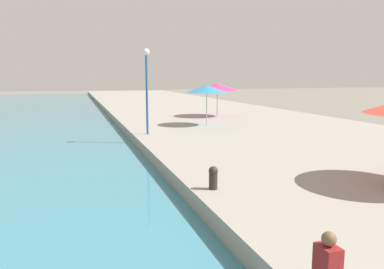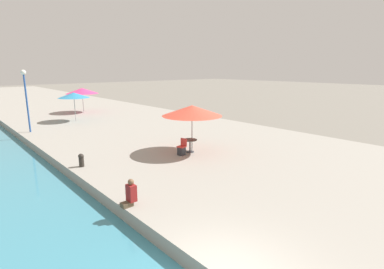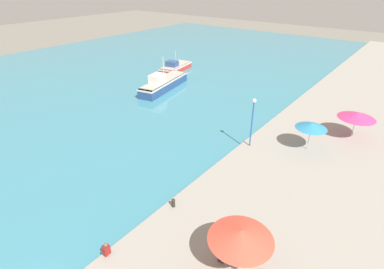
{
  "view_description": "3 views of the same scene",
  "coord_description": "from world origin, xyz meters",
  "px_view_note": "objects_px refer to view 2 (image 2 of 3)",
  "views": [
    {
      "loc": [
        -3.0,
        0.54,
        3.66
      ],
      "look_at": [
        1.5,
        14.7,
        1.34
      ],
      "focal_mm": 35.0,
      "sensor_mm": 36.0,
      "label": 1
    },
    {
      "loc": [
        -4.41,
        -4.0,
        5.24
      ],
      "look_at": [
        6.43,
        8.48,
        1.54
      ],
      "focal_mm": 28.0,
      "sensor_mm": 36.0,
      "label": 2
    },
    {
      "loc": [
        11.07,
        -1.52,
        14.3
      ],
      "look_at": [
        -4.0,
        18.0,
        1.14
      ],
      "focal_mm": 28.0,
      "sensor_mm": 36.0,
      "label": 3
    }
  ],
  "objects_px": {
    "cafe_chair_left": "(182,149)",
    "cafe_umbrella_white": "(74,95)",
    "cafe_table": "(190,143)",
    "mooring_bollard": "(81,160)",
    "cafe_umbrella_pink": "(192,111)",
    "lamppost": "(25,90)",
    "person_at_quay": "(130,194)",
    "cafe_umbrella_striped": "(82,91)"
  },
  "relations": [
    {
      "from": "cafe_chair_left",
      "to": "cafe_umbrella_white",
      "type": "bearing_deg",
      "value": -9.35
    },
    {
      "from": "cafe_table",
      "to": "mooring_bollard",
      "type": "bearing_deg",
      "value": 164.92
    },
    {
      "from": "cafe_umbrella_white",
      "to": "cafe_chair_left",
      "type": "xyz_separation_m",
      "value": [
        0.42,
        -14.71,
        -1.99
      ]
    },
    {
      "from": "cafe_umbrella_pink",
      "to": "cafe_umbrella_white",
      "type": "relative_size",
      "value": 1.26
    },
    {
      "from": "cafe_umbrella_pink",
      "to": "cafe_table",
      "type": "xyz_separation_m",
      "value": [
        -0.17,
        -0.03,
        -1.83
      ]
    },
    {
      "from": "lamppost",
      "to": "mooring_bollard",
      "type": "bearing_deg",
      "value": -90.9
    },
    {
      "from": "cafe_umbrella_pink",
      "to": "mooring_bollard",
      "type": "xyz_separation_m",
      "value": [
        -5.81,
        1.49,
        -2.02
      ]
    },
    {
      "from": "cafe_umbrella_white",
      "to": "cafe_chair_left",
      "type": "bearing_deg",
      "value": -88.38
    },
    {
      "from": "cafe_umbrella_white",
      "to": "lamppost",
      "type": "xyz_separation_m",
      "value": [
        -4.34,
        -2.59,
        0.78
      ]
    },
    {
      "from": "mooring_bollard",
      "to": "lamppost",
      "type": "bearing_deg",
      "value": 89.1
    },
    {
      "from": "cafe_chair_left",
      "to": "mooring_bollard",
      "type": "distance_m",
      "value": 5.19
    },
    {
      "from": "cafe_table",
      "to": "mooring_bollard",
      "type": "distance_m",
      "value": 5.84
    },
    {
      "from": "mooring_bollard",
      "to": "cafe_table",
      "type": "bearing_deg",
      "value": -15.08
    },
    {
      "from": "cafe_umbrella_pink",
      "to": "cafe_table",
      "type": "bearing_deg",
      "value": -171.54
    },
    {
      "from": "cafe_chair_left",
      "to": "person_at_quay",
      "type": "relative_size",
      "value": 0.95
    },
    {
      "from": "cafe_umbrella_pink",
      "to": "person_at_quay",
      "type": "distance_m",
      "value": 7.45
    },
    {
      "from": "cafe_umbrella_striped",
      "to": "lamppost",
      "type": "xyz_separation_m",
      "value": [
        -6.96,
        -7.41,
        0.8
      ]
    },
    {
      "from": "cafe_umbrella_white",
      "to": "cafe_chair_left",
      "type": "distance_m",
      "value": 14.84
    },
    {
      "from": "cafe_umbrella_pink",
      "to": "lamppost",
      "type": "xyz_separation_m",
      "value": [
        -5.64,
        11.95,
        0.73
      ]
    },
    {
      "from": "cafe_umbrella_white",
      "to": "mooring_bollard",
      "type": "distance_m",
      "value": 13.95
    },
    {
      "from": "cafe_chair_left",
      "to": "person_at_quay",
      "type": "bearing_deg",
      "value": 113.71
    },
    {
      "from": "person_at_quay",
      "to": "lamppost",
      "type": "relative_size",
      "value": 0.21
    },
    {
      "from": "cafe_chair_left",
      "to": "mooring_bollard",
      "type": "xyz_separation_m",
      "value": [
        -4.92,
        1.66,
        0.02
      ]
    },
    {
      "from": "cafe_umbrella_pink",
      "to": "cafe_umbrella_white",
      "type": "xyz_separation_m",
      "value": [
        -1.3,
        14.54,
        -0.06
      ]
    },
    {
      "from": "cafe_umbrella_striped",
      "to": "mooring_bollard",
      "type": "xyz_separation_m",
      "value": [
        -7.12,
        -17.87,
        -1.95
      ]
    },
    {
      "from": "mooring_bollard",
      "to": "lamppost",
      "type": "height_order",
      "value": "lamppost"
    },
    {
      "from": "mooring_bollard",
      "to": "cafe_umbrella_white",
      "type": "bearing_deg",
      "value": 70.94
    },
    {
      "from": "cafe_umbrella_striped",
      "to": "lamppost",
      "type": "distance_m",
      "value": 10.2
    },
    {
      "from": "person_at_quay",
      "to": "mooring_bollard",
      "type": "distance_m",
      "value": 5.29
    },
    {
      "from": "cafe_chair_left",
      "to": "mooring_bollard",
      "type": "relative_size",
      "value": 1.39
    },
    {
      "from": "cafe_table",
      "to": "cafe_chair_left",
      "type": "height_order",
      "value": "cafe_chair_left"
    },
    {
      "from": "cafe_chair_left",
      "to": "lamppost",
      "type": "bearing_deg",
      "value": 10.48
    },
    {
      "from": "cafe_table",
      "to": "person_at_quay",
      "type": "distance_m",
      "value": 7.04
    },
    {
      "from": "mooring_bollard",
      "to": "lamppost",
      "type": "xyz_separation_m",
      "value": [
        0.16,
        10.46,
        2.74
      ]
    },
    {
      "from": "cafe_umbrella_striped",
      "to": "cafe_table",
      "type": "bearing_deg",
      "value": -94.39
    },
    {
      "from": "cafe_umbrella_white",
      "to": "cafe_umbrella_striped",
      "type": "bearing_deg",
      "value": 61.52
    },
    {
      "from": "cafe_umbrella_pink",
      "to": "cafe_table",
      "type": "distance_m",
      "value": 1.84
    },
    {
      "from": "cafe_umbrella_white",
      "to": "lamppost",
      "type": "relative_size",
      "value": 0.59
    },
    {
      "from": "mooring_bollard",
      "to": "cafe_chair_left",
      "type": "bearing_deg",
      "value": -18.58
    },
    {
      "from": "cafe_umbrella_white",
      "to": "cafe_table",
      "type": "relative_size",
      "value": 3.36
    },
    {
      "from": "cafe_umbrella_pink",
      "to": "cafe_umbrella_striped",
      "type": "xyz_separation_m",
      "value": [
        1.32,
        19.36,
        -0.07
      ]
    },
    {
      "from": "cafe_umbrella_striped",
      "to": "cafe_chair_left",
      "type": "bearing_deg",
      "value": -96.42
    }
  ]
}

